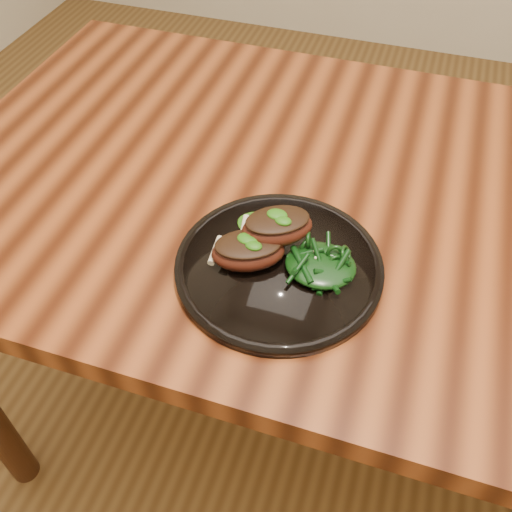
{
  "coord_description": "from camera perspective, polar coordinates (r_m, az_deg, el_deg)",
  "views": [
    {
      "loc": [
        -0.06,
        -0.68,
        1.33
      ],
      "look_at": [
        -0.22,
        -0.2,
        0.78
      ],
      "focal_mm": 40.0,
      "sensor_mm": 36.0,
      "label": 1
    }
  ],
  "objects": [
    {
      "name": "herb_smear",
      "position": [
        0.81,
        1.15,
        3.01
      ],
      "size": [
        0.09,
        0.06,
        0.01
      ],
      "primitive_type": "ellipsoid",
      "color": "#134507",
      "rests_on": "plate"
    },
    {
      "name": "greens_heap",
      "position": [
        0.75,
        6.51,
        -0.59
      ],
      "size": [
        0.09,
        0.09,
        0.04
      ],
      "color": "black",
      "rests_on": "plate"
    },
    {
      "name": "plate",
      "position": [
        0.77,
        2.31,
        -1.05
      ],
      "size": [
        0.28,
        0.28,
        0.02
      ],
      "color": "black",
      "rests_on": "desk"
    },
    {
      "name": "lamb_chop_back",
      "position": [
        0.76,
        2.09,
        3.01
      ],
      "size": [
        0.11,
        0.1,
        0.04
      ],
      "color": "#41160C",
      "rests_on": "plate"
    },
    {
      "name": "desk",
      "position": [
        0.96,
        16.19,
        0.85
      ],
      "size": [
        1.6,
        0.8,
        0.75
      ],
      "color": "#351306",
      "rests_on": "ground"
    },
    {
      "name": "lamb_chop_front",
      "position": [
        0.75,
        -0.83,
        0.58
      ],
      "size": [
        0.11,
        0.1,
        0.04
      ],
      "color": "#41160C",
      "rests_on": "plate"
    }
  ]
}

